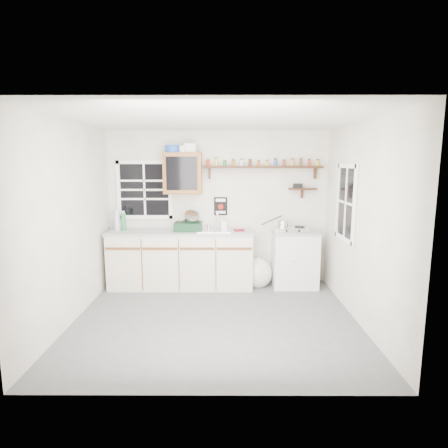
# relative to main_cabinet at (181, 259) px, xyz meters

# --- Properties ---
(room) EXTENTS (3.64, 3.24, 2.54)m
(room) POSITION_rel_main_cabinet_xyz_m (0.58, -1.30, 0.79)
(room) COLOR #515153
(room) RESTS_ON ground
(main_cabinet) EXTENTS (2.31, 0.63, 0.92)m
(main_cabinet) POSITION_rel_main_cabinet_xyz_m (0.00, 0.00, 0.00)
(main_cabinet) COLOR beige
(main_cabinet) RESTS_ON floor
(right_cabinet) EXTENTS (0.73, 0.57, 0.91)m
(right_cabinet) POSITION_rel_main_cabinet_xyz_m (1.83, 0.03, -0.01)
(right_cabinet) COLOR silver
(right_cabinet) RESTS_ON floor
(sink) EXTENTS (0.52, 0.44, 0.29)m
(sink) POSITION_rel_main_cabinet_xyz_m (0.54, 0.01, 0.47)
(sink) COLOR silver
(sink) RESTS_ON main_cabinet
(upper_cabinet) EXTENTS (0.60, 0.32, 0.65)m
(upper_cabinet) POSITION_rel_main_cabinet_xyz_m (0.03, 0.14, 1.36)
(upper_cabinet) COLOR brown
(upper_cabinet) RESTS_ON wall_back
(upper_cabinet_clutter) EXTENTS (0.49, 0.24, 0.14)m
(upper_cabinet_clutter) POSITION_rel_main_cabinet_xyz_m (-0.01, 0.14, 1.75)
(upper_cabinet_clutter) COLOR #1949A8
(upper_cabinet_clutter) RESTS_ON upper_cabinet
(spice_shelf) EXTENTS (1.91, 0.18, 0.35)m
(spice_shelf) POSITION_rel_main_cabinet_xyz_m (1.31, 0.21, 1.47)
(spice_shelf) COLOR black
(spice_shelf) RESTS_ON wall_back
(secondary_shelf) EXTENTS (0.45, 0.16, 0.24)m
(secondary_shelf) POSITION_rel_main_cabinet_xyz_m (1.94, 0.22, 1.12)
(secondary_shelf) COLOR black
(secondary_shelf) RESTS_ON wall_back
(warning_sign) EXTENTS (0.22, 0.02, 0.30)m
(warning_sign) POSITION_rel_main_cabinet_xyz_m (0.63, 0.29, 0.82)
(warning_sign) COLOR black
(warning_sign) RESTS_ON wall_back
(window_back) EXTENTS (0.93, 0.03, 0.98)m
(window_back) POSITION_rel_main_cabinet_xyz_m (-0.62, 0.29, 1.09)
(window_back) COLOR black
(window_back) RESTS_ON wall_back
(window_right) EXTENTS (0.03, 0.78, 1.08)m
(window_right) POSITION_rel_main_cabinet_xyz_m (2.37, -0.75, 0.99)
(window_right) COLOR black
(window_right) RESTS_ON wall_back
(water_bottles) EXTENTS (0.19, 0.09, 0.34)m
(water_bottles) POSITION_rel_main_cabinet_xyz_m (-0.98, 0.04, 0.61)
(water_bottles) COLOR silver
(water_bottles) RESTS_ON main_cabinet
(dish_rack) EXTENTS (0.44, 0.34, 0.33)m
(dish_rack) POSITION_rel_main_cabinet_xyz_m (0.14, 0.02, 0.56)
(dish_rack) COLOR black
(dish_rack) RESTS_ON main_cabinet
(soap_bottle) EXTENTS (0.10, 0.10, 0.20)m
(soap_bottle) POSITION_rel_main_cabinet_xyz_m (0.68, 0.10, 0.56)
(soap_bottle) COLOR silver
(soap_bottle) RESTS_ON main_cabinet
(rag) EXTENTS (0.18, 0.17, 0.02)m
(rag) POSITION_rel_main_cabinet_xyz_m (0.94, -0.01, 0.47)
(rag) COLOR maroon
(rag) RESTS_ON main_cabinet
(hotplate) EXTENTS (0.56, 0.32, 0.08)m
(hotplate) POSITION_rel_main_cabinet_xyz_m (1.76, 0.01, 0.48)
(hotplate) COLOR silver
(hotplate) RESTS_ON right_cabinet
(saucepan) EXTENTS (0.42, 0.18, 0.18)m
(saucepan) POSITION_rel_main_cabinet_xyz_m (1.62, 0.01, 0.57)
(saucepan) COLOR silver
(saucepan) RESTS_ON hotplate
(trash_bag) EXTENTS (0.45, 0.41, 0.51)m
(trash_bag) POSITION_rel_main_cabinet_xyz_m (1.24, 0.02, -0.24)
(trash_bag) COLOR silver
(trash_bag) RESTS_ON floor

